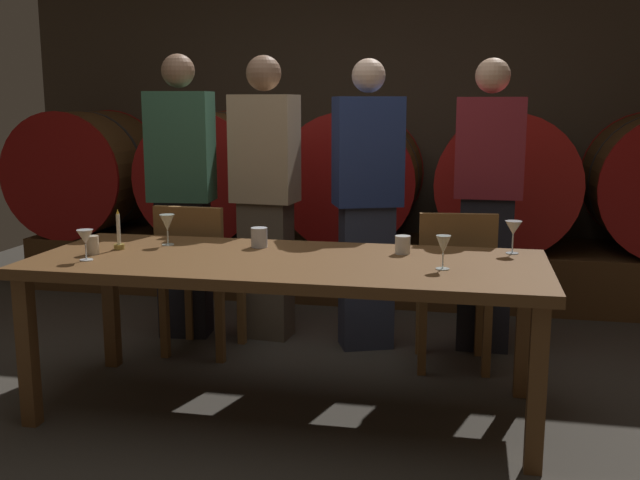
# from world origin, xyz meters

# --- Properties ---
(ground_plane) EXTENTS (7.29, 7.29, 0.00)m
(ground_plane) POSITION_xyz_m (0.00, 0.00, 0.00)
(ground_plane) COLOR #3F3A33
(back_wall) EXTENTS (5.60, 0.24, 2.99)m
(back_wall) POSITION_xyz_m (0.00, 2.84, 1.49)
(back_wall) COLOR #473A2D
(back_wall) RESTS_ON ground
(barrel_shelf) EXTENTS (5.04, 0.90, 0.40)m
(barrel_shelf) POSITION_xyz_m (0.00, 2.29, 0.20)
(barrel_shelf) COLOR brown
(barrel_shelf) RESTS_ON ground
(wine_barrel_far_left) EXTENTS (0.98, 0.90, 0.98)m
(wine_barrel_far_left) POSITION_xyz_m (-2.20, 2.29, 0.89)
(wine_barrel_far_left) COLOR brown
(wine_barrel_far_left) RESTS_ON barrel_shelf
(wine_barrel_left) EXTENTS (0.98, 0.90, 0.98)m
(wine_barrel_left) POSITION_xyz_m (-1.10, 2.29, 0.89)
(wine_barrel_left) COLOR brown
(wine_barrel_left) RESTS_ON barrel_shelf
(wine_barrel_center) EXTENTS (0.98, 0.90, 0.98)m
(wine_barrel_center) POSITION_xyz_m (0.00, 2.29, 0.89)
(wine_barrel_center) COLOR brown
(wine_barrel_center) RESTS_ON barrel_shelf
(wine_barrel_right) EXTENTS (0.98, 0.90, 0.98)m
(wine_barrel_right) POSITION_xyz_m (1.11, 2.29, 0.89)
(wine_barrel_right) COLOR brown
(wine_barrel_right) RESTS_ON barrel_shelf
(dining_table) EXTENTS (2.36, 0.91, 0.74)m
(dining_table) POSITION_xyz_m (0.04, 0.01, 0.67)
(dining_table) COLOR brown
(dining_table) RESTS_ON ground
(chair_left) EXTENTS (0.42, 0.42, 0.88)m
(chair_left) POSITION_xyz_m (-0.65, 0.68, 0.49)
(chair_left) COLOR brown
(chair_left) RESTS_ON ground
(chair_right) EXTENTS (0.44, 0.44, 0.88)m
(chair_right) POSITION_xyz_m (0.79, 0.72, 0.49)
(chair_right) COLOR brown
(chair_right) RESTS_ON ground
(guest_far_left) EXTENTS (0.40, 0.27, 1.73)m
(guest_far_left) POSITION_xyz_m (-0.87, 1.02, 0.89)
(guest_far_left) COLOR black
(guest_far_left) RESTS_ON ground
(guest_center_left) EXTENTS (0.40, 0.28, 1.72)m
(guest_center_left) POSITION_xyz_m (-0.36, 1.09, 0.88)
(guest_center_left) COLOR brown
(guest_center_left) RESTS_ON ground
(guest_center_right) EXTENTS (0.44, 0.36, 1.69)m
(guest_center_right) POSITION_xyz_m (0.27, 1.02, 0.86)
(guest_center_right) COLOR #33384C
(guest_center_right) RESTS_ON ground
(guest_far_right) EXTENTS (0.38, 0.25, 1.69)m
(guest_far_right) POSITION_xyz_m (0.96, 1.12, 0.86)
(guest_far_right) COLOR black
(guest_far_right) RESTS_ON ground
(candle_center) EXTENTS (0.05, 0.05, 0.20)m
(candle_center) POSITION_xyz_m (-0.81, 0.07, 0.79)
(candle_center) COLOR olive
(candle_center) RESTS_ON dining_table
(wine_glass_far_left) EXTENTS (0.07, 0.07, 0.14)m
(wine_glass_far_left) POSITION_xyz_m (-0.84, -0.20, 0.84)
(wine_glass_far_left) COLOR white
(wine_glass_far_left) RESTS_ON dining_table
(wine_glass_center_left) EXTENTS (0.08, 0.08, 0.16)m
(wine_glass_center_left) POSITION_xyz_m (-0.62, 0.22, 0.85)
(wine_glass_center_left) COLOR silver
(wine_glass_center_left) RESTS_ON dining_table
(wine_glass_center_right) EXTENTS (0.06, 0.06, 0.15)m
(wine_glass_center_right) POSITION_xyz_m (0.75, -0.07, 0.84)
(wine_glass_center_right) COLOR silver
(wine_glass_center_right) RESTS_ON dining_table
(wine_glass_far_right) EXTENTS (0.08, 0.08, 0.16)m
(wine_glass_far_right) POSITION_xyz_m (1.06, 0.34, 0.85)
(wine_glass_far_right) COLOR white
(wine_glass_far_right) RESTS_ON dining_table
(cup_left) EXTENTS (0.06, 0.06, 0.09)m
(cup_left) POSITION_xyz_m (-0.88, -0.07, 0.78)
(cup_left) COLOR beige
(cup_left) RESTS_ON dining_table
(cup_center) EXTENTS (0.08, 0.08, 0.10)m
(cup_center) POSITION_xyz_m (-0.16, 0.26, 0.78)
(cup_center) COLOR silver
(cup_center) RESTS_ON dining_table
(cup_right) EXTENTS (0.07, 0.07, 0.09)m
(cup_right) POSITION_xyz_m (0.55, 0.24, 0.78)
(cup_right) COLOR white
(cup_right) RESTS_ON dining_table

